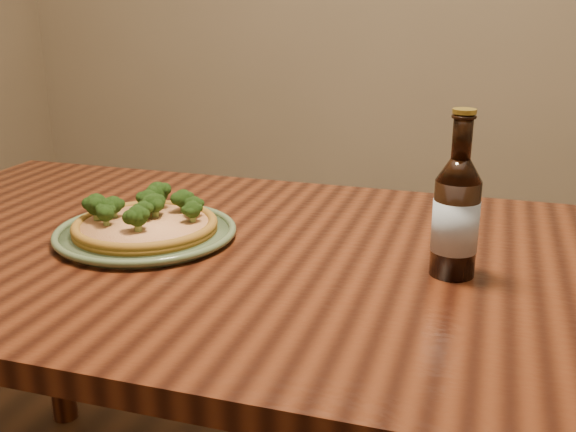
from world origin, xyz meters
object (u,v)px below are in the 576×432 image
(beer_bottle, at_px, (456,216))
(pizza, at_px, (145,222))
(table, at_px, (250,296))
(plate, at_px, (146,232))

(beer_bottle, bearing_deg, pizza, -176.11)
(table, height_order, beer_bottle, beer_bottle)
(table, distance_m, pizza, 0.24)
(table, bearing_deg, beer_bottle, -2.11)
(pizza, bearing_deg, beer_bottle, -1.26)
(table, bearing_deg, plate, -178.37)
(pizza, distance_m, beer_bottle, 0.56)
(plate, height_order, pizza, pizza)
(table, distance_m, beer_bottle, 0.40)
(beer_bottle, bearing_deg, table, -176.96)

